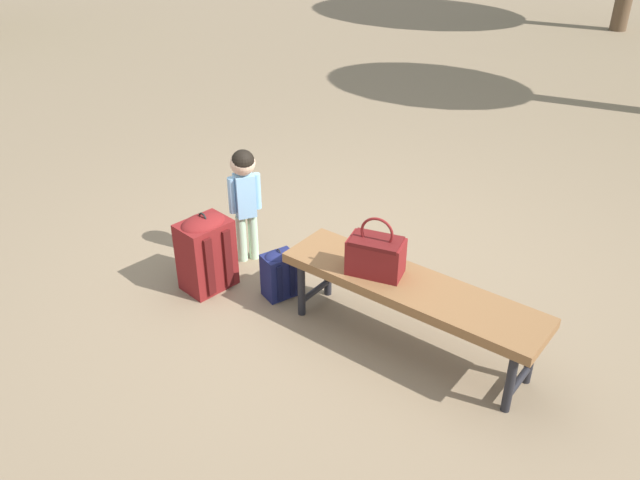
{
  "coord_description": "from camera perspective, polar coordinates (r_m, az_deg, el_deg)",
  "views": [
    {
      "loc": [
        -2.92,
        2.45,
        2.6
      ],
      "look_at": [
        -0.1,
        0.19,
        0.45
      ],
      "focal_mm": 37.13,
      "sensor_mm": 36.0,
      "label": 1
    }
  ],
  "objects": [
    {
      "name": "park_bench",
      "position": [
        3.86,
        7.82,
        -4.46
      ],
      "size": [
        1.65,
        0.77,
        0.45
      ],
      "color": "brown",
      "rests_on": "ground"
    },
    {
      "name": "ground_plane",
      "position": [
        4.61,
        1.09,
        -3.53
      ],
      "size": [
        40.0,
        40.0,
        0.0
      ],
      "primitive_type": "plane",
      "color": "#7F6B51",
      "rests_on": "ground"
    },
    {
      "name": "backpack_small",
      "position": [
        4.39,
        -3.52,
        -2.79
      ],
      "size": [
        0.2,
        0.23,
        0.36
      ],
      "color": "#191E4C",
      "rests_on": "ground"
    },
    {
      "name": "child_standing",
      "position": [
        4.6,
        -6.53,
        4.42
      ],
      "size": [
        0.17,
        0.23,
        0.86
      ],
      "color": "#B2D8B2",
      "rests_on": "ground"
    },
    {
      "name": "backpack_large",
      "position": [
        4.48,
        -9.82,
        -0.88
      ],
      "size": [
        0.33,
        0.36,
        0.57
      ],
      "color": "maroon",
      "rests_on": "ground"
    },
    {
      "name": "handbag",
      "position": [
        3.83,
        4.83,
        -1.25
      ],
      "size": [
        0.37,
        0.31,
        0.37
      ],
      "color": "maroon",
      "rests_on": "park_bench"
    }
  ]
}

